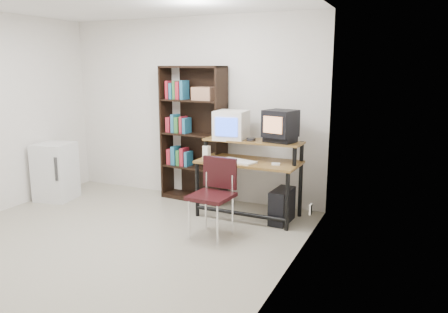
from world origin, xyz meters
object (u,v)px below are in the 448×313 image
at_px(crt_monitor, 231,125).
at_px(mini_fridge, 55,172).
at_px(bookshelf, 194,133).
at_px(computer_desk, 250,163).
at_px(pc_tower, 282,206).
at_px(crt_tv, 280,124).
at_px(school_chair, 214,188).

bearing_deg(crt_monitor, mini_fridge, -171.37).
height_order(bookshelf, mini_fridge, bookshelf).
xyz_separation_m(computer_desk, pc_tower, (0.46, -0.06, -0.49)).
bearing_deg(crt_monitor, computer_desk, -24.77).
height_order(pc_tower, mini_fridge, mini_fridge).
xyz_separation_m(crt_monitor, crt_tv, (0.67, -0.03, 0.06)).
bearing_deg(crt_tv, pc_tower, -43.02).
distance_m(school_chair, mini_fridge, 2.73).
xyz_separation_m(computer_desk, crt_tv, (0.37, 0.08, 0.52)).
distance_m(crt_tv, pc_tower, 1.02).
xyz_separation_m(crt_tv, pc_tower, (0.09, -0.15, -1.01)).
bearing_deg(pc_tower, school_chair, -125.71).
bearing_deg(computer_desk, crt_monitor, 160.85).
relative_size(computer_desk, bookshelf, 0.67).
bearing_deg(crt_monitor, pc_tower, -17.28).
xyz_separation_m(crt_monitor, pc_tower, (0.76, -0.17, -0.95)).
bearing_deg(pc_tower, crt_monitor, 170.54).
bearing_deg(school_chair, computer_desk, 84.84).
bearing_deg(crt_monitor, crt_tv, -6.88).
relative_size(bookshelf, mini_fridge, 2.32).
bearing_deg(crt_tv, crt_monitor, -167.38).
bearing_deg(pc_tower, mini_fridge, -169.46).
relative_size(computer_desk, crt_tv, 3.01).
bearing_deg(bookshelf, computer_desk, -15.42).
relative_size(crt_monitor, mini_fridge, 0.52).
bearing_deg(crt_tv, mini_fridge, -155.04).
relative_size(pc_tower, mini_fridge, 0.54).
xyz_separation_m(computer_desk, bookshelf, (-1.00, 0.38, 0.28)).
relative_size(crt_monitor, bookshelf, 0.23).
xyz_separation_m(crt_monitor, bookshelf, (-0.70, 0.27, -0.18)).
height_order(crt_monitor, crt_tv, crt_tv).
relative_size(crt_tv, bookshelf, 0.22).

